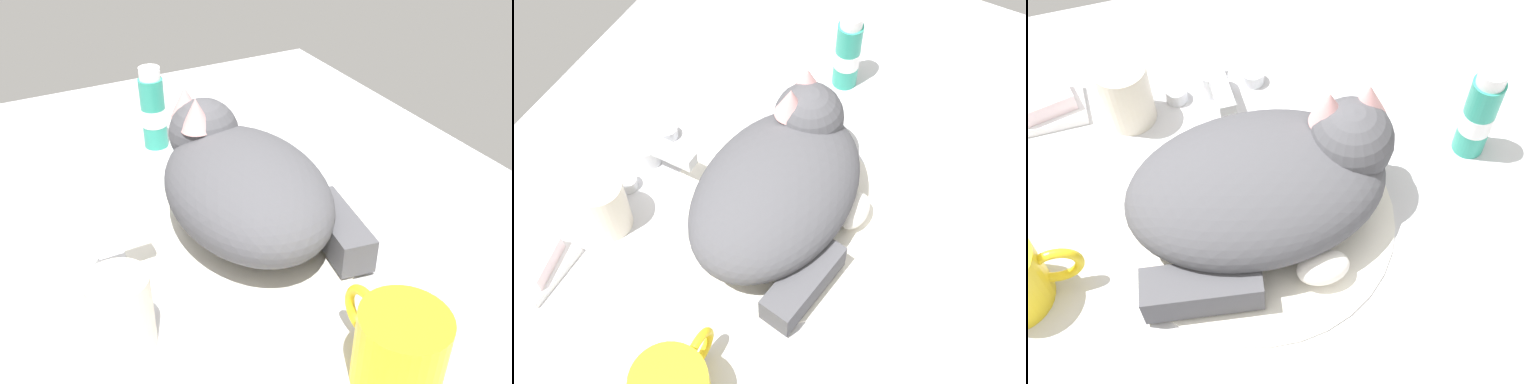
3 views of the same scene
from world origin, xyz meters
TOP-DOWN VIEW (x-y plane):
  - ground_plane at (0.00, 0.00)cm, footprint 110.00×82.50cm
  - sink_basin at (0.00, 0.00)cm, footprint 30.37×30.37cm
  - faucet at (0.00, 19.01)cm, footprint 12.90×9.59cm
  - cat at (1.33, -0.18)cm, footprint 29.66×21.18cm
  - rinse_cup at (-11.00, 18.94)cm, footprint 6.15×6.15cm
  - soap_dish at (-20.73, 22.56)cm, footprint 9.00×6.40cm
  - soap_bar at (-20.73, 22.56)cm, footprint 7.30×5.65cm
  - toothpaste_bottle at (26.77, 2.38)cm, footprint 3.81×3.81cm

SIDE VIEW (x-z plane):
  - ground_plane at x=0.00cm, z-range -3.00..0.00cm
  - sink_basin at x=0.00cm, z-range 0.00..0.64cm
  - soap_dish at x=-20.73cm, z-range 0.00..1.20cm
  - faucet at x=0.00cm, z-range -0.40..4.99cm
  - soap_bar at x=-20.73cm, z-range 1.20..3.59cm
  - rinse_cup at x=-11.00cm, z-range 0.00..8.48cm
  - toothpaste_bottle at x=26.77cm, z-range -0.46..12.47cm
  - cat at x=1.33cm, z-range -0.74..13.86cm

